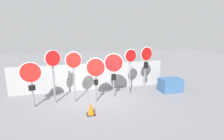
{
  "coord_description": "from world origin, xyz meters",
  "views": [
    {
      "loc": [
        -1.27,
        -7.91,
        3.26
      ],
      "look_at": [
        0.8,
        0.0,
        1.42
      ],
      "focal_mm": 28.0,
      "sensor_mm": 36.0,
      "label": 1
    }
  ],
  "objects": [
    {
      "name": "stop_sign_5",
      "position": [
        1.78,
        0.14,
        1.77
      ],
      "size": [
        0.66,
        0.18,
        2.45
      ],
      "rotation": [
        0.0,
        0.0,
        0.22
      ],
      "color": "slate",
      "rests_on": "ground"
    },
    {
      "name": "ground_plane",
      "position": [
        0.0,
        0.0,
        0.0
      ],
      "size": [
        40.0,
        40.0,
        0.0
      ],
      "primitive_type": "plane",
      "color": "slate"
    },
    {
      "name": "stop_sign_0",
      "position": [
        -2.77,
        -0.22,
        1.38
      ],
      "size": [
        0.88,
        0.2,
        2.01
      ],
      "rotation": [
        0.0,
        0.0,
        0.15
      ],
      "color": "slate",
      "rests_on": "ground"
    },
    {
      "name": "stop_sign_4",
      "position": [
        0.89,
        0.02,
        1.62
      ],
      "size": [
        0.89,
        0.29,
        2.22
      ],
      "rotation": [
        0.0,
        0.0,
        -0.28
      ],
      "color": "slate",
      "rests_on": "ground"
    },
    {
      "name": "traffic_cone_0",
      "position": [
        -0.46,
        -1.51,
        0.25
      ],
      "size": [
        0.34,
        0.34,
        0.51
      ],
      "color": "black",
      "rests_on": "ground"
    },
    {
      "name": "stop_sign_6",
      "position": [
        2.7,
        0.29,
        1.8
      ],
      "size": [
        0.71,
        0.21,
        2.47
      ],
      "rotation": [
        0.0,
        0.0,
        0.24
      ],
      "color": "slate",
      "rests_on": "ground"
    },
    {
      "name": "fence_back",
      "position": [
        0.0,
        1.56,
        0.74
      ],
      "size": [
        8.54,
        0.12,
        1.48
      ],
      "color": "gray",
      "rests_on": "ground"
    },
    {
      "name": "stop_sign_1",
      "position": [
        -1.88,
        0.04,
        1.74
      ],
      "size": [
        0.64,
        0.41,
        2.52
      ],
      "rotation": [
        0.0,
        0.0,
        0.56
      ],
      "color": "slate",
      "rests_on": "ground"
    },
    {
      "name": "storage_crate",
      "position": [
        4.15,
        0.14,
        0.36
      ],
      "size": [
        1.16,
        0.8,
        0.72
      ],
      "color": "#335684",
      "rests_on": "ground"
    },
    {
      "name": "stop_sign_3",
      "position": [
        -0.04,
        -0.32,
        1.46
      ],
      "size": [
        0.87,
        0.21,
        2.1
      ],
      "rotation": [
        0.0,
        0.0,
        -0.17
      ],
      "color": "slate",
      "rests_on": "ground"
    },
    {
      "name": "stop_sign_2",
      "position": [
        -1.0,
        -0.09,
        1.76
      ],
      "size": [
        0.73,
        0.23,
        2.37
      ],
      "rotation": [
        0.0,
        0.0,
        0.27
      ],
      "color": "slate",
      "rests_on": "ground"
    }
  ]
}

